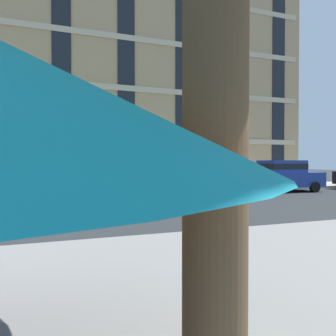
{
  "coord_description": "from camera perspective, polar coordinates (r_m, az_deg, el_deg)",
  "views": [
    {
      "loc": [
        1.59,
        -11.06,
        1.67
      ],
      "look_at": [
        6.64,
        3.2,
        1.4
      ],
      "focal_mm": 34.0,
      "sensor_mm": 36.0,
      "label": 1
    }
  ],
  "objects": [
    {
      "name": "sedan_blue",
      "position": [
        19.13,
        19.94,
        -1.2
      ],
      "size": [
        4.4,
        1.98,
        1.78
      ],
      "color": "navy",
      "rests_on": "ground"
    },
    {
      "name": "pickup_green",
      "position": [
        15.53,
        -1.6,
        -1.35
      ],
      "size": [
        5.1,
        2.12,
        2.2
      ],
      "color": "#195933",
      "rests_on": "ground"
    },
    {
      "name": "ground_plane",
      "position": [
        11.3,
        -27.61,
        -7.59
      ],
      "size": [
        120.0,
        120.0,
        0.0
      ],
      "primitive_type": "plane",
      "color": "#2D3033"
    },
    {
      "name": "sidewalk_far",
      "position": [
        18.01,
        -24.56,
        -4.2
      ],
      "size": [
        56.0,
        3.6,
        0.12
      ],
      "primitive_type": "cube",
      "color": "#B2ADA3",
      "rests_on": "ground"
    },
    {
      "name": "street_tree_middle",
      "position": [
        17.76,
        -13.27,
        4.81
      ],
      "size": [
        2.13,
        2.01,
        3.93
      ],
      "color": "#4C3823",
      "rests_on": "ground"
    },
    {
      "name": "apartment_building",
      "position": [
        27.28,
        -23.13,
        17.84
      ],
      "size": [
        39.09,
        12.08,
        19.2
      ],
      "color": "tan",
      "rests_on": "ground"
    }
  ]
}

